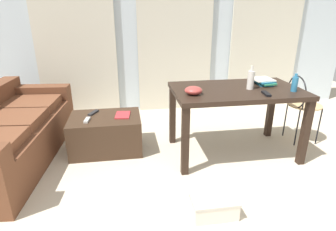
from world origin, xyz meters
TOP-DOWN VIEW (x-y plane):
  - ground_plane at (0.00, 1.27)m, footprint 8.01×8.01m
  - wall_back at (0.00, 3.34)m, footprint 5.86×0.10m
  - curtains at (0.00, 3.25)m, footprint 4.17×0.03m
  - couch at (-2.12, 1.84)m, footprint 1.04×2.08m
  - coffee_table at (-1.06, 1.92)m, footprint 0.81×0.58m
  - craft_table at (0.39, 1.63)m, footprint 1.39×0.83m
  - wire_chair at (1.30, 1.81)m, footprint 0.40×0.40m
  - bottle_near at (0.93, 1.43)m, footprint 0.06×0.06m
  - bottle_far at (0.51, 1.59)m, footprint 0.07×0.07m
  - bowl at (-0.13, 1.49)m, footprint 0.18×0.18m
  - book_stack at (0.75, 1.76)m, footprint 0.23×0.31m
  - tv_remote_on_table at (0.59, 1.36)m, footprint 0.07×0.17m
  - tv_remote_primary at (-1.20, 2.05)m, footprint 0.12×0.18m
  - tv_remote_secondary at (-1.25, 1.82)m, footprint 0.06×0.15m
  - magazine at (-0.86, 1.93)m, footprint 0.19×0.25m
  - shoebox at (-0.15, 0.62)m, footprint 0.37×0.23m

SIDE VIEW (x-z plane):
  - ground_plane at x=0.00m, z-range 0.00..0.00m
  - shoebox at x=-0.15m, z-range 0.00..0.16m
  - coffee_table at x=-1.06m, z-range 0.00..0.42m
  - couch at x=-2.12m, z-range -0.06..0.66m
  - magazine at x=-0.86m, z-range 0.42..0.43m
  - tv_remote_primary at x=-1.20m, z-range 0.42..0.44m
  - tv_remote_secondary at x=-1.25m, z-range 0.42..0.44m
  - wire_chair at x=1.30m, z-range 0.11..0.95m
  - craft_table at x=0.39m, z-range 0.28..1.06m
  - tv_remote_on_table at x=0.59m, z-range 0.77..0.79m
  - book_stack at x=0.75m, z-range 0.77..0.84m
  - bowl at x=-0.13m, z-range 0.77..0.85m
  - bottle_near at x=0.93m, z-range 0.76..0.95m
  - bottle_far at x=0.51m, z-range 0.75..1.00m
  - curtains at x=0.00m, z-range 0.00..2.24m
  - wall_back at x=0.00m, z-range 0.00..2.53m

